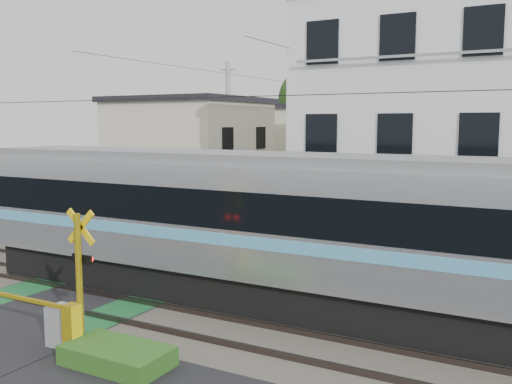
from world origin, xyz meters
The scene contains 11 objects.
ground centered at (0.00, 0.00, 0.00)m, with size 120.00×120.00×0.00m, color black.
track_bed centered at (0.00, 0.00, 0.04)m, with size 120.00×120.00×0.14m.
crossing_signal_near centered at (2.59, -3.65, 0.71)m, with size 4.74×0.65×3.09m.
crossing_signal_far centered at (-2.59, 3.65, 0.71)m, with size 4.74×0.65×3.09m.
apartment_block centered at (8.50, 9.49, 4.66)m, with size 10.20×8.36×9.30m.
houses_row centered at (0.25, 25.92, 3.24)m, with size 22.07×31.35×6.80m.
tree_hill centered at (0.51, 48.70, 5.79)m, with size 40.00×12.57×11.63m.
catenary centered at (6.00, 0.03, 3.70)m, with size 60.00×5.04×7.00m.
utility_poles centered at (-1.05, 23.01, 4.08)m, with size 7.90×42.00×8.00m.
pedestrian centered at (-0.29, 31.89, 0.76)m, with size 0.55×0.36×1.51m, color black.
weed_patches centered at (1.76, -0.09, 0.18)m, with size 10.25×8.80×0.40m.
Camera 1 is at (11.99, -12.17, 4.89)m, focal length 40.00 mm.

